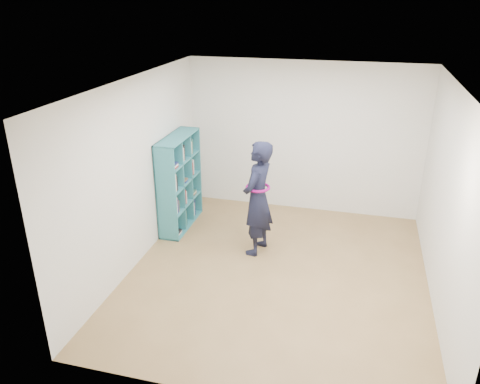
# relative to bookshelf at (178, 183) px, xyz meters

# --- Properties ---
(floor) EXTENTS (4.50, 4.50, 0.00)m
(floor) POSITION_rel_bookshelf_xyz_m (1.85, -1.06, -0.75)
(floor) COLOR olive
(floor) RESTS_ON ground
(ceiling) EXTENTS (4.50, 4.50, 0.00)m
(ceiling) POSITION_rel_bookshelf_xyz_m (1.85, -1.06, 1.85)
(ceiling) COLOR white
(ceiling) RESTS_ON wall_back
(wall_left) EXTENTS (0.02, 4.50, 2.60)m
(wall_left) POSITION_rel_bookshelf_xyz_m (-0.15, -1.06, 0.55)
(wall_left) COLOR silver
(wall_left) RESTS_ON floor
(wall_right) EXTENTS (0.02, 4.50, 2.60)m
(wall_right) POSITION_rel_bookshelf_xyz_m (3.85, -1.06, 0.55)
(wall_right) COLOR silver
(wall_right) RESTS_ON floor
(wall_back) EXTENTS (4.00, 0.02, 2.60)m
(wall_back) POSITION_rel_bookshelf_xyz_m (1.85, 1.19, 0.55)
(wall_back) COLOR silver
(wall_back) RESTS_ON floor
(wall_front) EXTENTS (4.00, 0.02, 2.60)m
(wall_front) POSITION_rel_bookshelf_xyz_m (1.85, -3.31, 0.55)
(wall_front) COLOR silver
(wall_front) RESTS_ON floor
(bookshelf) EXTENTS (0.34, 1.15, 1.54)m
(bookshelf) POSITION_rel_bookshelf_xyz_m (0.00, 0.00, 0.00)
(bookshelf) COLOR #28767D
(bookshelf) RESTS_ON floor
(person) EXTENTS (0.53, 0.70, 1.72)m
(person) POSITION_rel_bookshelf_xyz_m (1.44, -0.51, 0.11)
(person) COLOR black
(person) RESTS_ON floor
(smartphone) EXTENTS (0.02, 0.10, 0.13)m
(smartphone) POSITION_rel_bookshelf_xyz_m (1.31, -0.40, 0.22)
(smartphone) COLOR silver
(smartphone) RESTS_ON person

